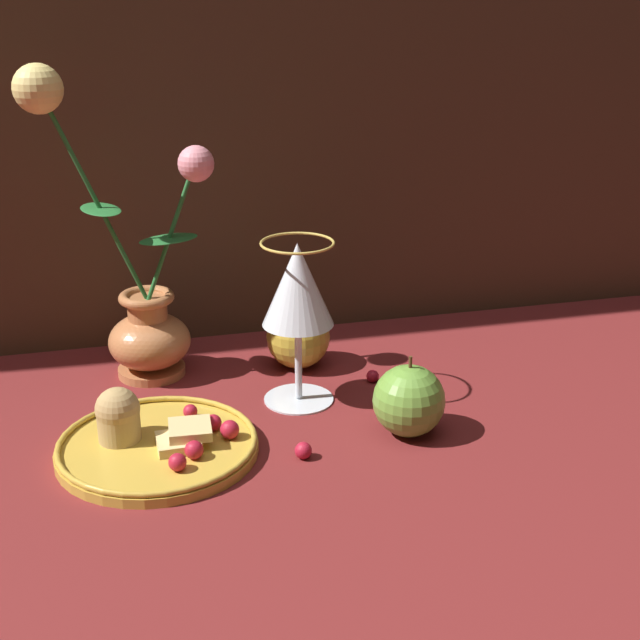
% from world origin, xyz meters
% --- Properties ---
extents(ground_plane, '(2.40, 2.40, 0.00)m').
position_xyz_m(ground_plane, '(0.00, 0.00, 0.00)').
color(ground_plane, maroon).
rests_on(ground_plane, ground).
extents(vase, '(0.21, 0.10, 0.36)m').
position_xyz_m(vase, '(-0.07, 0.15, 0.10)').
color(vase, '#B77042').
rests_on(vase, ground_plane).
extents(plate_with_pastries, '(0.20, 0.20, 0.07)m').
position_xyz_m(plate_with_pastries, '(-0.08, -0.04, 0.01)').
color(plate_with_pastries, gold).
rests_on(plate_with_pastries, ground_plane).
extents(wine_glass, '(0.08, 0.08, 0.19)m').
position_xyz_m(wine_glass, '(0.09, 0.04, 0.13)').
color(wine_glass, silver).
rests_on(wine_glass, ground_plane).
extents(apple_beside_vase, '(0.08, 0.08, 0.09)m').
position_xyz_m(apple_beside_vase, '(0.11, 0.13, 0.04)').
color(apple_beside_vase, '#B2932D').
rests_on(apple_beside_vase, ground_plane).
extents(apple_near_glass, '(0.08, 0.08, 0.09)m').
position_xyz_m(apple_near_glass, '(0.18, -0.06, 0.04)').
color(apple_near_glass, '#669938').
rests_on(apple_near_glass, ground_plane).
extents(berry_near_plate, '(0.02, 0.02, 0.02)m').
position_xyz_m(berry_near_plate, '(0.21, 0.02, 0.01)').
color(berry_near_plate, '#AD192D').
rests_on(berry_near_plate, ground_plane).
extents(berry_front_center, '(0.01, 0.01, 0.01)m').
position_xyz_m(berry_front_center, '(0.23, 0.05, 0.01)').
color(berry_front_center, '#AD192D').
rests_on(berry_front_center, ground_plane).
extents(berry_by_glass_stem, '(0.01, 0.01, 0.01)m').
position_xyz_m(berry_by_glass_stem, '(0.19, 0.07, 0.01)').
color(berry_by_glass_stem, '#AD192D').
rests_on(berry_by_glass_stem, ground_plane).
extents(berry_under_candlestick, '(0.02, 0.02, 0.02)m').
position_xyz_m(berry_under_candlestick, '(0.18, 0.00, 0.01)').
color(berry_under_candlestick, '#AD192D').
rests_on(berry_under_candlestick, ground_plane).
extents(berry_far_right, '(0.02, 0.02, 0.02)m').
position_xyz_m(berry_far_right, '(0.07, -0.09, 0.01)').
color(berry_far_right, '#AD192D').
rests_on(berry_far_right, ground_plane).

